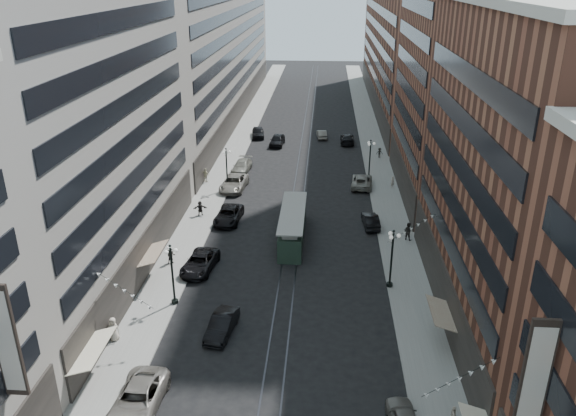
% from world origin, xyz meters
% --- Properties ---
extents(ground, '(220.00, 220.00, 0.00)m').
position_xyz_m(ground, '(0.00, 60.00, 0.00)').
color(ground, black).
rests_on(ground, ground).
extents(sidewalk_west, '(4.00, 180.00, 0.15)m').
position_xyz_m(sidewalk_west, '(-11.00, 70.00, 0.07)').
color(sidewalk_west, gray).
rests_on(sidewalk_west, ground).
extents(sidewalk_east, '(4.00, 180.00, 0.15)m').
position_xyz_m(sidewalk_east, '(11.00, 70.00, 0.07)').
color(sidewalk_east, gray).
rests_on(sidewalk_east, ground).
extents(rail_west, '(0.12, 180.00, 0.02)m').
position_xyz_m(rail_west, '(-0.70, 70.00, 0.01)').
color(rail_west, '#2D2D33').
rests_on(rail_west, ground).
extents(rail_east, '(0.12, 180.00, 0.02)m').
position_xyz_m(rail_east, '(0.70, 70.00, 0.01)').
color(rail_east, '#2D2D33').
rests_on(rail_east, ground).
extents(building_west_mid, '(8.00, 36.00, 28.00)m').
position_xyz_m(building_west_mid, '(-17.00, 33.00, 14.00)').
color(building_west_mid, gray).
rests_on(building_west_mid, ground).
extents(building_west_far, '(8.00, 90.00, 26.00)m').
position_xyz_m(building_west_far, '(-17.00, 96.00, 13.00)').
color(building_west_far, gray).
rests_on(building_west_far, ground).
extents(building_east_mid, '(8.00, 30.00, 24.00)m').
position_xyz_m(building_east_mid, '(17.00, 28.00, 12.00)').
color(building_east_mid, brown).
rests_on(building_east_mid, ground).
extents(building_east_tower, '(8.00, 26.00, 42.00)m').
position_xyz_m(building_east_tower, '(17.00, 56.00, 21.00)').
color(building_east_tower, brown).
rests_on(building_east_tower, ground).
extents(building_east_far, '(8.00, 72.00, 24.00)m').
position_xyz_m(building_east_far, '(17.00, 105.00, 12.00)').
color(building_east_far, brown).
rests_on(building_east_far, ground).
extents(lamppost_sw_far, '(1.03, 1.14, 5.52)m').
position_xyz_m(lamppost_sw_far, '(-9.20, 28.00, 3.10)').
color(lamppost_sw_far, black).
rests_on(lamppost_sw_far, sidewalk_west).
extents(lamppost_sw_mid, '(1.03, 1.14, 5.52)m').
position_xyz_m(lamppost_sw_mid, '(-9.20, 55.00, 3.10)').
color(lamppost_sw_mid, black).
rests_on(lamppost_sw_mid, sidewalk_west).
extents(lamppost_se_far, '(1.03, 1.14, 5.52)m').
position_xyz_m(lamppost_se_far, '(9.20, 32.00, 3.10)').
color(lamppost_se_far, black).
rests_on(lamppost_se_far, sidewalk_east).
extents(lamppost_se_mid, '(1.03, 1.14, 5.52)m').
position_xyz_m(lamppost_se_mid, '(9.20, 60.00, 3.10)').
color(lamppost_se_mid, black).
rests_on(lamppost_se_mid, sidewalk_east).
extents(streetcar, '(2.52, 11.40, 3.15)m').
position_xyz_m(streetcar, '(0.00, 41.25, 1.45)').
color(streetcar, '#22362A').
rests_on(streetcar, ground).
extents(car_2, '(3.24, 5.88, 1.56)m').
position_xyz_m(car_2, '(-8.32, 34.04, 0.78)').
color(car_2, black).
rests_on(car_2, ground).
extents(car_5, '(2.24, 4.84, 1.54)m').
position_xyz_m(car_5, '(-4.50, 24.19, 0.77)').
color(car_5, black).
rests_on(car_5, ground).
extents(pedestrian_2, '(0.89, 0.68, 1.63)m').
position_xyz_m(pedestrian_2, '(-11.27, 34.87, 0.96)').
color(pedestrian_2, black).
rests_on(pedestrian_2, sidewalk_west).
extents(car_7, '(2.98, 5.85, 1.58)m').
position_xyz_m(car_7, '(-7.44, 45.28, 0.79)').
color(car_7, black).
rests_on(car_7, ground).
extents(car_8, '(2.72, 5.64, 1.58)m').
position_xyz_m(car_8, '(-8.40, 62.41, 0.79)').
color(car_8, gray).
rests_on(car_8, ground).
extents(car_9, '(2.65, 5.20, 1.70)m').
position_xyz_m(car_9, '(-8.19, 80.27, 0.85)').
color(car_9, black).
rests_on(car_9, ground).
extents(car_10, '(1.91, 4.54, 1.46)m').
position_xyz_m(car_10, '(8.40, 44.93, 0.73)').
color(car_10, black).
rests_on(car_10, ground).
extents(car_11, '(3.06, 5.83, 1.57)m').
position_xyz_m(car_11, '(8.10, 57.46, 0.78)').
color(car_11, gray).
rests_on(car_11, ground).
extents(car_12, '(2.24, 5.46, 1.58)m').
position_xyz_m(car_12, '(6.84, 77.66, 0.79)').
color(car_12, black).
rests_on(car_12, ground).
extents(car_13, '(2.46, 5.32, 1.76)m').
position_xyz_m(car_13, '(-4.50, 75.61, 0.88)').
color(car_13, black).
rests_on(car_13, ground).
extents(car_14, '(1.88, 4.31, 1.38)m').
position_xyz_m(car_14, '(2.64, 80.39, 0.69)').
color(car_14, slate).
rests_on(car_14, ground).
extents(pedestrian_5, '(1.64, 0.83, 1.70)m').
position_xyz_m(pedestrian_5, '(-10.93, 46.51, 1.00)').
color(pedestrian_5, black).
rests_on(pedestrian_5, sidewalk_west).
extents(pedestrian_6, '(1.22, 0.88, 1.90)m').
position_xyz_m(pedestrian_6, '(-12.50, 57.47, 1.10)').
color(pedestrian_6, beige).
rests_on(pedestrian_6, sidewalk_west).
extents(pedestrian_7, '(1.07, 0.93, 1.93)m').
position_xyz_m(pedestrian_7, '(12.02, 41.65, 1.11)').
color(pedestrian_7, black).
rests_on(pedestrian_7, sidewalk_east).
extents(pedestrian_8, '(0.66, 0.61, 1.51)m').
position_xyz_m(pedestrian_8, '(12.02, 57.02, 0.91)').
color(pedestrian_8, '#A99C8C').
rests_on(pedestrian_8, sidewalk_east).
extents(pedestrian_9, '(1.01, 0.50, 1.51)m').
position_xyz_m(pedestrian_9, '(11.44, 69.78, 0.90)').
color(pedestrian_9, black).
rests_on(pedestrian_9, sidewalk_east).
extents(car_extra_0, '(3.40, 6.47, 1.74)m').
position_xyz_m(car_extra_0, '(-8.40, 55.37, 0.87)').
color(car_extra_0, gray).
rests_on(car_extra_0, ground).
extents(car_extra_1, '(2.99, 6.16, 1.69)m').
position_xyz_m(car_extra_1, '(-8.40, 15.58, 0.84)').
color(car_extra_1, slate).
rests_on(car_extra_1, ground).
extents(pedestrian_extra_0, '(0.96, 0.53, 1.94)m').
position_xyz_m(pedestrian_extra_0, '(-12.47, 22.61, 1.12)').
color(pedestrian_extra_0, '#C0B39F').
rests_on(pedestrian_extra_0, sidewalk_west).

